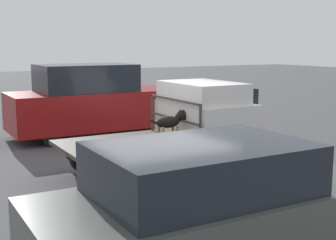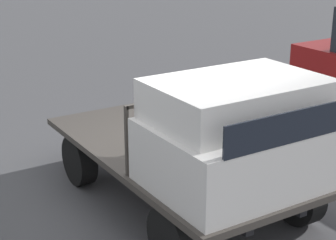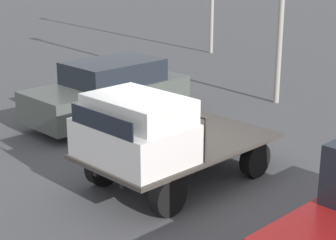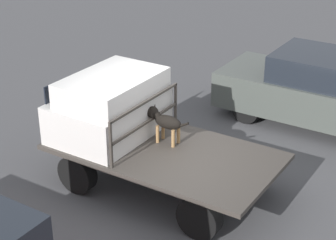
% 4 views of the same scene
% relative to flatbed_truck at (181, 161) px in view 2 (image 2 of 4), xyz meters
% --- Properties ---
extents(ground_plane, '(80.00, 80.00, 0.00)m').
position_rel_flatbed_truck_xyz_m(ground_plane, '(0.00, 0.00, -0.57)').
color(ground_plane, '#474749').
extents(flatbed_truck, '(3.88, 2.10, 0.76)m').
position_rel_flatbed_truck_xyz_m(flatbed_truck, '(0.00, 0.00, 0.00)').
color(flatbed_truck, black).
rests_on(flatbed_truck, ground).
extents(truck_cab, '(1.45, 1.98, 1.13)m').
position_rel_flatbed_truck_xyz_m(truck_cab, '(1.14, 0.00, 0.72)').
color(truck_cab, silver).
rests_on(truck_cab, flatbed_truck).
extents(truck_headboard, '(0.04, 1.98, 0.81)m').
position_rel_flatbed_truck_xyz_m(truck_headboard, '(0.37, 0.00, 0.74)').
color(truck_headboard, '#3D3833').
rests_on(truck_headboard, flatbed_truck).
extents(dog, '(0.89, 0.24, 0.64)m').
position_rel_flatbed_truck_xyz_m(dog, '(0.18, -0.25, 0.59)').
color(dog, '#9E7547').
rests_on(dog, flatbed_truck).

